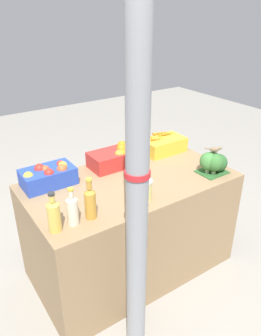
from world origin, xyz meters
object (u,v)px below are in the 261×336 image
at_px(juice_bottle_amber, 90,202).
at_px(orange_crate, 115,157).
at_px(pickle_jar, 143,189).
at_px(sparrow_bird, 215,149).
at_px(juice_bottle_golden, 54,215).
at_px(support_pole, 137,194).
at_px(carrot_crate, 163,144).
at_px(broccoli_pile, 213,162).
at_px(juice_bottle_cloudy, 72,209).
at_px(apple_crate, 48,176).

bearing_deg(juice_bottle_amber, orange_crate, 46.87).
height_order(juice_bottle_amber, pickle_jar, juice_bottle_amber).
bearing_deg(orange_crate, juice_bottle_amber, -133.13).
bearing_deg(sparrow_bird, juice_bottle_golden, -142.90).
distance_m(support_pole, orange_crate, 1.04).
bearing_deg(pickle_jar, juice_bottle_golden, 179.68).
relative_size(carrot_crate, juice_bottle_amber, 1.38).
relative_size(juice_bottle_amber, pickle_jar, 1.92).
relative_size(broccoli_pile, juice_bottle_amber, 0.81).
height_order(support_pole, juice_bottle_cloudy, support_pole).
height_order(orange_crate, carrot_crate, orange_crate).
bearing_deg(juice_bottle_cloudy, broccoli_pile, 0.36).
distance_m(support_pole, apple_crate, 0.95).
xyz_separation_m(carrot_crate, pickle_jar, (-0.62, -0.55, 0.00)).
height_order(carrot_crate, juice_bottle_amber, juice_bottle_amber).
distance_m(orange_crate, juice_bottle_amber, 0.74).
distance_m(orange_crate, broccoli_pile, 0.78).
bearing_deg(sparrow_bird, pickle_jar, -142.55).
bearing_deg(juice_bottle_amber, broccoli_pile, 0.40).
distance_m(apple_crate, sparrow_bird, 1.26).
relative_size(support_pole, juice_bottle_golden, 9.14).
distance_m(support_pole, juice_bottle_golden, 0.54).
bearing_deg(apple_crate, juice_bottle_golden, -107.96).
bearing_deg(support_pole, sparrow_bird, 20.70).
bearing_deg(broccoli_pile, support_pole, -159.09).
relative_size(juice_bottle_cloudy, pickle_jar, 1.73).
bearing_deg(pickle_jar, sparrow_bird, 0.39).
xyz_separation_m(broccoli_pile, pickle_jar, (-0.68, -0.01, -0.02)).
bearing_deg(apple_crate, support_pole, -81.10).
xyz_separation_m(juice_bottle_amber, sparrow_bird, (1.07, 0.00, 0.09)).
bearing_deg(carrot_crate, juice_bottle_amber, -151.88).
bearing_deg(apple_crate, pickle_jar, -49.85).
bearing_deg(support_pole, juice_bottle_cloudy, 118.47).
distance_m(support_pole, pickle_jar, 0.55).
height_order(carrot_crate, juice_bottle_cloudy, juice_bottle_cloudy).
bearing_deg(pickle_jar, juice_bottle_cloudy, 179.61).
height_order(orange_crate, juice_bottle_golden, juice_bottle_golden).
relative_size(apple_crate, broccoli_pile, 1.70).
bearing_deg(apple_crate, carrot_crate, 0.32).
height_order(juice_bottle_golden, pickle_jar, juice_bottle_golden).
distance_m(juice_bottle_cloudy, juice_bottle_amber, 0.12).
bearing_deg(carrot_crate, sparrow_bird, -84.32).
bearing_deg(broccoli_pile, pickle_jar, -179.08).
bearing_deg(juice_bottle_cloudy, pickle_jar, -0.39).
relative_size(support_pole, juice_bottle_amber, 8.51).
distance_m(support_pole, carrot_crate, 1.33).
relative_size(orange_crate, juice_bottle_cloudy, 1.53).
distance_m(juice_bottle_cloudy, sparrow_bird, 1.19).
distance_m(orange_crate, pickle_jar, 0.55).
bearing_deg(carrot_crate, juice_bottle_golden, -156.51).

